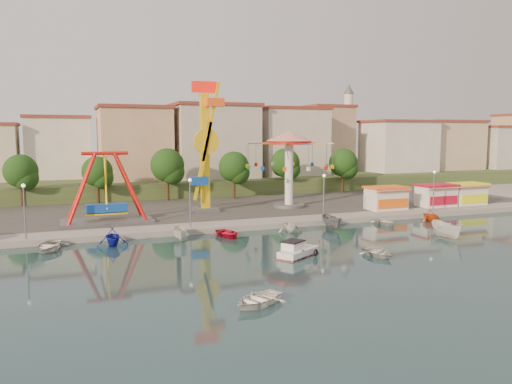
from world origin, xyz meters
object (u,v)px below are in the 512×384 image
cabin_motorboat (297,252)px  kamikaze_tower (206,149)px  skiff (447,230)px  pirate_ship_ride (106,189)px  wave_swinger (289,151)px  rowboat_a (378,253)px

cabin_motorboat → kamikaze_tower: bearing=61.7°
skiff → pirate_ship_ride: bearing=156.8°
pirate_ship_ride → skiff: size_ratio=2.20×
pirate_ship_ride → kamikaze_tower: bearing=14.9°
wave_swinger → rowboat_a: size_ratio=3.61×
kamikaze_tower → cabin_motorboat: (1.69, -23.30, -8.19)m
kamikaze_tower → skiff: bearing=-48.8°
pirate_ship_ride → rowboat_a: (20.77, -22.50, -4.06)m
kamikaze_tower → rowboat_a: kamikaze_tower is taller
pirate_ship_ride → rowboat_a: pirate_ship_ride is taller
wave_swinger → rowboat_a: 27.32m
wave_swinger → rowboat_a: (-3.44, -25.93, -7.86)m
rowboat_a → cabin_motorboat: bearing=149.7°
cabin_motorboat → rowboat_a: bearing=-54.0°
kamikaze_tower → skiff: (19.16, -21.92, -7.72)m
pirate_ship_ride → kamikaze_tower: (12.60, 3.35, 4.20)m
pirate_ship_ride → skiff: 36.96m
wave_swinger → skiff: bearing=-71.0°
pirate_ship_ride → rowboat_a: size_ratio=3.11×
pirate_ship_ride → rowboat_a: 30.88m
wave_swinger → skiff: (7.56, -22.01, -7.32)m
wave_swinger → cabin_motorboat: wave_swinger is taller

